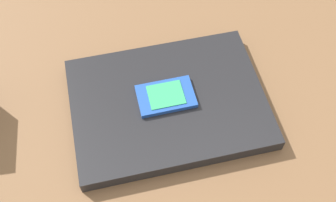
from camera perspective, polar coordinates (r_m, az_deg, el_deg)
desk_surface at (r=72.49cm, az=-0.58°, el=-3.11°), size 120.00×80.00×3.00cm
laptop_closed at (r=71.33cm, az=-0.00°, el=-0.30°), size 33.67×25.32×2.59cm
cell_phone_on_laptop at (r=70.02cm, az=-0.30°, el=0.68°), size 9.87×6.57×0.99cm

